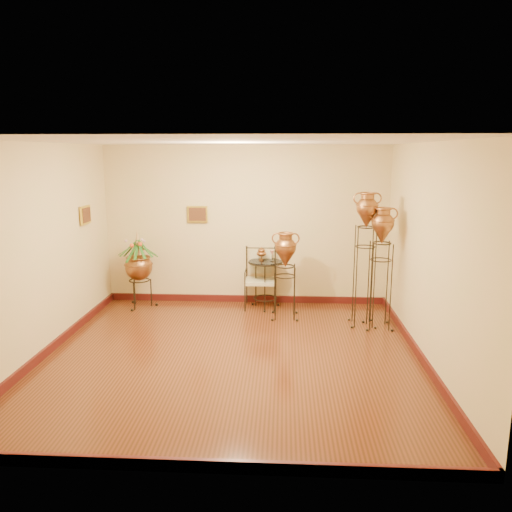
# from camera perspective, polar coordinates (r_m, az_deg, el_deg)

# --- Properties ---
(ground) EXTENTS (5.00, 5.00, 0.00)m
(ground) POSITION_cam_1_polar(r_m,az_deg,el_deg) (6.81, -2.76, -11.33)
(ground) COLOR #5F2B16
(ground) RESTS_ON ground
(room_shell) EXTENTS (5.02, 5.02, 2.81)m
(room_shell) POSITION_cam_1_polar(r_m,az_deg,el_deg) (6.34, -2.97, 3.25)
(room_shell) COLOR beige
(room_shell) RESTS_ON ground
(amphora_tall) EXTENTS (0.54, 0.54, 2.11)m
(amphora_tall) POSITION_cam_1_polar(r_m,az_deg,el_deg) (7.85, 12.33, -0.23)
(amphora_tall) COLOR black
(amphora_tall) RESTS_ON ground
(amphora_mid) EXTENTS (0.56, 0.56, 1.90)m
(amphora_mid) POSITION_cam_1_polar(r_m,az_deg,el_deg) (7.81, 14.04, -1.27)
(amphora_mid) COLOR black
(amphora_mid) RESTS_ON ground
(amphora_short) EXTENTS (0.56, 0.56, 1.44)m
(amphora_short) POSITION_cam_1_polar(r_m,az_deg,el_deg) (8.11, 3.36, -2.18)
(amphora_short) COLOR black
(amphora_short) RESTS_ON ground
(planter_urn) EXTENTS (0.98, 0.98, 1.40)m
(planter_urn) POSITION_cam_1_polar(r_m,az_deg,el_deg) (8.89, -13.28, -0.84)
(planter_urn) COLOR black
(planter_urn) RESTS_ON ground
(armchair) EXTENTS (0.59, 0.55, 1.04)m
(armchair) POSITION_cam_1_polar(r_m,az_deg,el_deg) (8.66, 0.50, -2.61)
(armchair) COLOR black
(armchair) RESTS_ON ground
(side_table) EXTENTS (0.62, 0.62, 1.06)m
(side_table) POSITION_cam_1_polar(r_m,az_deg,el_deg) (8.68, 1.06, -3.16)
(side_table) COLOR black
(side_table) RESTS_ON ground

